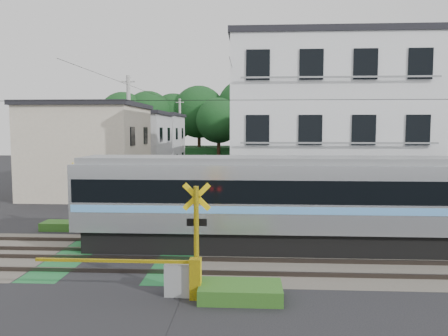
# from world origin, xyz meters

# --- Properties ---
(ground) EXTENTS (120.00, 120.00, 0.00)m
(ground) POSITION_xyz_m (0.00, 0.00, 0.00)
(ground) COLOR black
(track_bed) EXTENTS (120.00, 120.00, 0.14)m
(track_bed) POSITION_xyz_m (0.00, 0.00, 0.04)
(track_bed) COLOR #47423A
(track_bed) RESTS_ON ground
(crossing_signal_near) EXTENTS (4.74, 0.65, 3.09)m
(crossing_signal_near) POSITION_xyz_m (2.59, -3.65, 0.71)
(crossing_signal_near) COLOR yellow
(crossing_signal_near) RESTS_ON ground
(crossing_signal_far) EXTENTS (4.74, 0.65, 3.09)m
(crossing_signal_far) POSITION_xyz_m (-2.59, 3.65, 0.71)
(crossing_signal_far) COLOR yellow
(crossing_signal_far) RESTS_ON ground
(apartment_block) EXTENTS (10.20, 8.36, 9.30)m
(apartment_block) POSITION_xyz_m (8.50, 9.49, 4.66)
(apartment_block) COLOR white
(apartment_block) RESTS_ON ground
(houses_row) EXTENTS (22.07, 31.35, 6.80)m
(houses_row) POSITION_xyz_m (0.25, 25.92, 3.24)
(houses_row) COLOR beige
(houses_row) RESTS_ON ground
(tree_hill) EXTENTS (40.00, 13.09, 11.81)m
(tree_hill) POSITION_xyz_m (-0.33, 48.26, 5.42)
(tree_hill) COLOR #133B17
(tree_hill) RESTS_ON ground
(catenary) EXTENTS (60.00, 5.04, 7.00)m
(catenary) POSITION_xyz_m (6.00, 0.03, 3.70)
(catenary) COLOR #2D2D33
(catenary) RESTS_ON ground
(utility_poles) EXTENTS (7.90, 42.00, 8.00)m
(utility_poles) POSITION_xyz_m (-1.05, 23.01, 4.08)
(utility_poles) COLOR #A5A5A0
(utility_poles) RESTS_ON ground
(pedestrian) EXTENTS (0.72, 0.56, 1.74)m
(pedestrian) POSITION_xyz_m (-0.63, 34.39, 0.87)
(pedestrian) COLOR #212329
(pedestrian) RESTS_ON ground
(weed_patches) EXTENTS (10.25, 8.80, 0.40)m
(weed_patches) POSITION_xyz_m (1.76, -0.09, 0.18)
(weed_patches) COLOR #2D5E1E
(weed_patches) RESTS_ON ground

